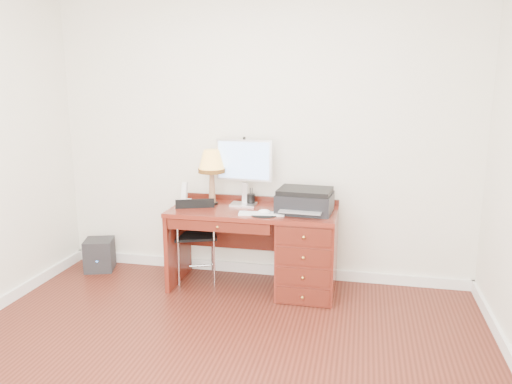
% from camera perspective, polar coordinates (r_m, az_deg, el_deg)
% --- Properties ---
extents(ground, '(4.00, 4.00, 0.00)m').
position_cam_1_polar(ground, '(3.54, -5.53, -19.50)').
color(ground, '#3E150E').
rests_on(ground, ground).
extents(room_shell, '(4.00, 4.00, 4.00)m').
position_cam_1_polar(room_shell, '(4.04, -2.75, -14.32)').
color(room_shell, white).
rests_on(room_shell, ground).
extents(desk, '(1.50, 0.67, 0.75)m').
position_cam_1_polar(desk, '(4.54, 3.69, -6.28)').
color(desk, maroon).
rests_on(desk, ground).
extents(monitor, '(0.53, 0.19, 0.61)m').
position_cam_1_polar(monitor, '(4.59, -1.38, 3.22)').
color(monitor, silver).
rests_on(monitor, desk).
extents(keyboard, '(0.41, 0.16, 0.02)m').
position_cam_1_polar(keyboard, '(4.31, 0.65, -2.50)').
color(keyboard, white).
rests_on(keyboard, desk).
extents(mouse_pad, '(0.24, 0.24, 0.05)m').
position_cam_1_polar(mouse_pad, '(4.30, 0.96, -2.44)').
color(mouse_pad, black).
rests_on(mouse_pad, desk).
extents(printer, '(0.50, 0.40, 0.21)m').
position_cam_1_polar(printer, '(4.40, 5.61, -0.98)').
color(printer, black).
rests_on(printer, desk).
extents(leg_lamp, '(0.25, 0.25, 0.51)m').
position_cam_1_polar(leg_lamp, '(4.61, -5.10, 3.12)').
color(leg_lamp, black).
rests_on(leg_lamp, desk).
extents(phone, '(0.11, 0.11, 0.20)m').
position_cam_1_polar(phone, '(4.73, -8.15, -0.62)').
color(phone, white).
rests_on(phone, desk).
extents(pen_cup, '(0.08, 0.08, 0.10)m').
position_cam_1_polar(pen_cup, '(4.66, -0.58, -0.84)').
color(pen_cup, black).
rests_on(pen_cup, desk).
extents(chair, '(0.50, 0.51, 0.83)m').
position_cam_1_polar(chair, '(4.76, -7.22, -4.33)').
color(chair, black).
rests_on(chair, ground).
extents(equipment_box, '(0.34, 0.34, 0.32)m').
position_cam_1_polar(equipment_box, '(5.34, -17.44, -6.84)').
color(equipment_box, black).
rests_on(equipment_box, ground).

